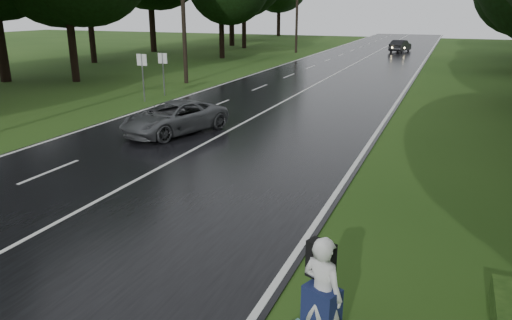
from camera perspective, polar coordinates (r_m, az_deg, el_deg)
The scene contains 13 objects.
ground at distance 13.21m, azimuth -19.94°, elevation -5.68°, with size 160.00×160.00×0.00m, color #294915.
road at distance 30.48m, azimuth 5.76°, elevation 8.17°, with size 12.00×140.00×0.04m, color black.
lane_center at distance 30.47m, azimuth 5.76°, elevation 8.21°, with size 0.12×140.00×0.01m, color silver.
grey_car at distance 20.05m, azimuth -9.64°, elevation 4.97°, with size 2.12×4.60×1.28m, color #494B4E.
far_car at distance 59.61m, azimuth 16.70°, elevation 12.81°, with size 1.43×4.09×1.35m, color black.
hitchhiker at distance 7.52m, azimuth 7.79°, elevation -15.80°, with size 0.80×0.77×1.87m.
utility_pole_mid at distance 33.94m, azimuth -8.24°, elevation 9.01°, with size 1.80×0.28×9.38m, color black, non-canonical shape.
utility_pole_far at distance 56.80m, azimuth 4.74°, elevation 12.55°, with size 1.80×0.28×10.25m, color black, non-canonical shape.
road_sign_a at distance 27.56m, azimuth -13.03°, elevation 6.76°, with size 0.62×0.10×2.59m, color white, non-canonical shape.
road_sign_b at distance 29.22m, azimuth -10.75°, elevation 7.50°, with size 0.59×0.10×2.46m, color white, non-canonical shape.
tree_left_d at distance 36.55m, azimuth -20.47°, elevation 8.70°, with size 9.11×9.11×14.23m, color black, non-canonical shape.
tree_left_e at distance 50.63m, azimuth -4.02°, elevation 11.94°, with size 8.16×8.16×12.76m, color black, non-canonical shape.
tree_left_f at distance 63.16m, azimuth -1.41°, elevation 13.11°, with size 10.19×10.19×15.93m, color black, non-canonical shape.
Camera 1 is at (8.43, -8.86, 4.99)m, focal length 33.81 mm.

